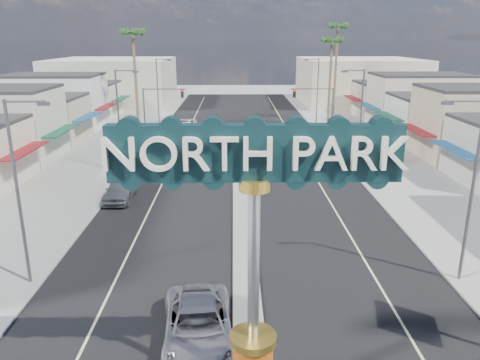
{
  "coord_description": "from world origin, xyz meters",
  "views": [
    {
      "loc": [
        -0.59,
        -10.64,
        11.58
      ],
      "look_at": [
        -0.26,
        12.39,
        4.54
      ],
      "focal_mm": 35.0,
      "sensor_mm": 36.0,
      "label": 1
    }
  ],
  "objects_px": {
    "traffic_signal_right": "(317,103)",
    "streetlight_r_far": "(316,89)",
    "city_bus": "(187,142)",
    "streetlight_l_far": "(159,89)",
    "streetlight_r_near": "(470,183)",
    "palm_right_far": "(338,32)",
    "car_parked_right": "(308,159)",
    "traffic_signal_left": "(159,103)",
    "palm_left_far": "(133,38)",
    "suv_left": "(198,326)",
    "streetlight_r_mid": "(359,115)",
    "gateway_sign": "(254,238)",
    "streetlight_l_mid": "(120,116)",
    "streetlight_l_near": "(20,185)",
    "car_parked_left": "(120,189)",
    "palm_right_mid": "(332,45)"
  },
  "relations": [
    {
      "from": "traffic_signal_right",
      "to": "streetlight_r_far",
      "type": "distance_m",
      "value": 8.14
    },
    {
      "from": "city_bus",
      "to": "streetlight_r_far",
      "type": "bearing_deg",
      "value": 39.97
    },
    {
      "from": "city_bus",
      "to": "streetlight_l_far",
      "type": "bearing_deg",
      "value": 99.51
    },
    {
      "from": "streetlight_r_near",
      "to": "palm_right_far",
      "type": "xyz_separation_m",
      "value": [
        4.57,
        52.0,
        7.32
      ]
    },
    {
      "from": "car_parked_right",
      "to": "traffic_signal_left",
      "type": "bearing_deg",
      "value": 143.99
    },
    {
      "from": "palm_left_far",
      "to": "suv_left",
      "type": "height_order",
      "value": "palm_left_far"
    },
    {
      "from": "city_bus",
      "to": "traffic_signal_right",
      "type": "bearing_deg",
      "value": 24.64
    },
    {
      "from": "streetlight_r_mid",
      "to": "car_parked_right",
      "type": "distance_m",
      "value": 6.02
    },
    {
      "from": "gateway_sign",
      "to": "traffic_signal_right",
      "type": "bearing_deg",
      "value": 77.67
    },
    {
      "from": "streetlight_l_mid",
      "to": "palm_right_far",
      "type": "distance_m",
      "value": 41.53
    },
    {
      "from": "palm_left_far",
      "to": "streetlight_r_far",
      "type": "bearing_deg",
      "value": 4.88
    },
    {
      "from": "gateway_sign",
      "to": "suv_left",
      "type": "xyz_separation_m",
      "value": [
        -2.0,
        3.17,
        -5.12
      ]
    },
    {
      "from": "streetlight_l_near",
      "to": "car_parked_left",
      "type": "relative_size",
      "value": 1.92
    },
    {
      "from": "car_parked_right",
      "to": "palm_left_far",
      "type": "bearing_deg",
      "value": 139.48
    },
    {
      "from": "streetlight_r_mid",
      "to": "car_parked_right",
      "type": "bearing_deg",
      "value": 167.02
    },
    {
      "from": "streetlight_l_mid",
      "to": "palm_right_mid",
      "type": "bearing_deg",
      "value": 47.97
    },
    {
      "from": "traffic_signal_right",
      "to": "suv_left",
      "type": "height_order",
      "value": "traffic_signal_right"
    },
    {
      "from": "traffic_signal_left",
      "to": "palm_right_far",
      "type": "xyz_separation_m",
      "value": [
        24.18,
        18.01,
        8.11
      ]
    },
    {
      "from": "traffic_signal_left",
      "to": "city_bus",
      "type": "height_order",
      "value": "traffic_signal_left"
    },
    {
      "from": "car_parked_right",
      "to": "city_bus",
      "type": "relative_size",
      "value": 0.45
    },
    {
      "from": "streetlight_l_near",
      "to": "streetlight_r_far",
      "type": "distance_m",
      "value": 46.9
    },
    {
      "from": "suv_left",
      "to": "traffic_signal_right",
      "type": "bearing_deg",
      "value": 68.4
    },
    {
      "from": "streetlight_r_mid",
      "to": "gateway_sign",
      "type": "bearing_deg",
      "value": -110.42
    },
    {
      "from": "streetlight_l_near",
      "to": "car_parked_right",
      "type": "bearing_deg",
      "value": 51.52
    },
    {
      "from": "city_bus",
      "to": "palm_left_far",
      "type": "bearing_deg",
      "value": 109.85
    },
    {
      "from": "streetlight_l_far",
      "to": "palm_left_far",
      "type": "relative_size",
      "value": 0.69
    },
    {
      "from": "traffic_signal_right",
      "to": "streetlight_r_near",
      "type": "height_order",
      "value": "streetlight_r_near"
    },
    {
      "from": "traffic_signal_right",
      "to": "streetlight_r_far",
      "type": "xyz_separation_m",
      "value": [
        1.25,
        8.01,
        0.79
      ]
    },
    {
      "from": "traffic_signal_left",
      "to": "streetlight_r_near",
      "type": "relative_size",
      "value": 0.67
    },
    {
      "from": "gateway_sign",
      "to": "streetlight_r_far",
      "type": "xyz_separation_m",
      "value": [
        10.43,
        50.02,
        -0.86
      ]
    },
    {
      "from": "gateway_sign",
      "to": "traffic_signal_right",
      "type": "distance_m",
      "value": 43.04
    },
    {
      "from": "streetlight_r_mid",
      "to": "palm_right_far",
      "type": "bearing_deg",
      "value": 81.88
    },
    {
      "from": "gateway_sign",
      "to": "city_bus",
      "type": "relative_size",
      "value": 0.79
    },
    {
      "from": "suv_left",
      "to": "car_parked_right",
      "type": "xyz_separation_m",
      "value": [
        8.23,
        25.82,
        0.05
      ]
    },
    {
      "from": "gateway_sign",
      "to": "streetlight_r_mid",
      "type": "height_order",
      "value": "gateway_sign"
    },
    {
      "from": "palm_right_mid",
      "to": "suv_left",
      "type": "height_order",
      "value": "palm_right_mid"
    },
    {
      "from": "gateway_sign",
      "to": "streetlight_l_mid",
      "type": "distance_m",
      "value": 29.91
    },
    {
      "from": "streetlight_r_far",
      "to": "traffic_signal_right",
      "type": "bearing_deg",
      "value": -98.86
    },
    {
      "from": "car_parked_left",
      "to": "city_bus",
      "type": "relative_size",
      "value": 0.4
    },
    {
      "from": "traffic_signal_right",
      "to": "suv_left",
      "type": "distance_m",
      "value": 40.58
    },
    {
      "from": "traffic_signal_left",
      "to": "palm_right_mid",
      "type": "relative_size",
      "value": 0.5
    },
    {
      "from": "traffic_signal_left",
      "to": "streetlight_r_far",
      "type": "height_order",
      "value": "streetlight_r_far"
    },
    {
      "from": "streetlight_l_near",
      "to": "car_parked_left",
      "type": "height_order",
      "value": "streetlight_l_near"
    },
    {
      "from": "palm_left_far",
      "to": "traffic_signal_right",
      "type": "bearing_deg",
      "value": -15.15
    },
    {
      "from": "traffic_signal_right",
      "to": "streetlight_l_mid",
      "type": "distance_m",
      "value": 24.11
    },
    {
      "from": "palm_right_mid",
      "to": "car_parked_left",
      "type": "bearing_deg",
      "value": -123.21
    },
    {
      "from": "traffic_signal_right",
      "to": "streetlight_l_near",
      "type": "height_order",
      "value": "streetlight_l_near"
    },
    {
      "from": "city_bus",
      "to": "car_parked_left",
      "type": "bearing_deg",
      "value": -114.02
    },
    {
      "from": "streetlight_r_near",
      "to": "car_parked_right",
      "type": "height_order",
      "value": "streetlight_r_near"
    },
    {
      "from": "traffic_signal_left",
      "to": "traffic_signal_right",
      "type": "relative_size",
      "value": 1.0
    }
  ]
}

